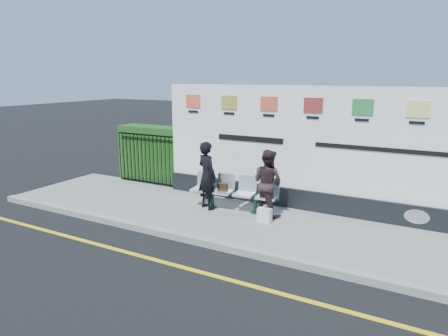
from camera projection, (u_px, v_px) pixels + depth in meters
name	position (u px, v px, depth m)	size (l,w,h in m)	color
ground	(214.00, 276.00, 6.82)	(80.00, 80.00, 0.00)	black
pavement	(269.00, 226.00, 8.94)	(14.00, 3.00, 0.12)	gray
kerb	(240.00, 250.00, 7.66)	(14.00, 0.18, 0.14)	gray
yellow_line	(214.00, 276.00, 6.82)	(14.00, 0.10, 0.01)	yellow
billboard	(312.00, 158.00, 9.56)	(8.00, 0.30, 3.00)	black
hedge	(155.00, 154.00, 12.41)	(2.35, 0.70, 1.70)	#204F17
railing	(146.00, 159.00, 12.04)	(2.05, 0.06, 1.54)	black
bench	(233.00, 201.00, 9.74)	(2.16, 0.56, 0.46)	silver
woman_left	(207.00, 175.00, 9.74)	(0.61, 0.40, 1.68)	black
woman_right	(268.00, 183.00, 9.29)	(0.77, 0.60, 1.58)	#322023
handbag_brown	(223.00, 187.00, 9.77)	(0.24, 0.10, 0.19)	black
carrier_bag_white	(265.00, 215.00, 8.98)	(0.31, 0.18, 0.31)	white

